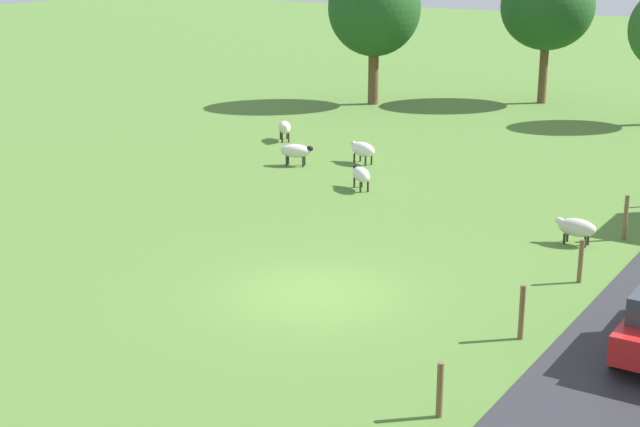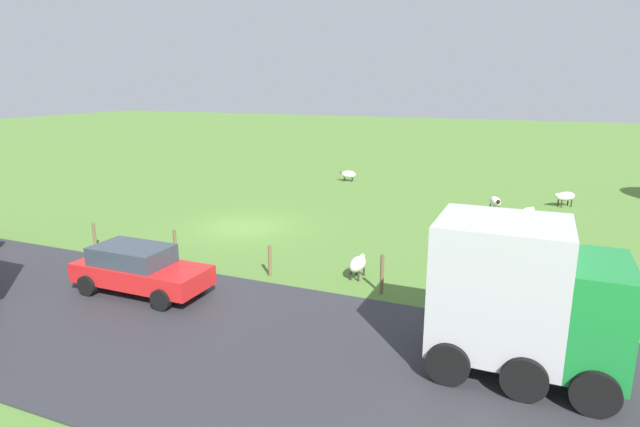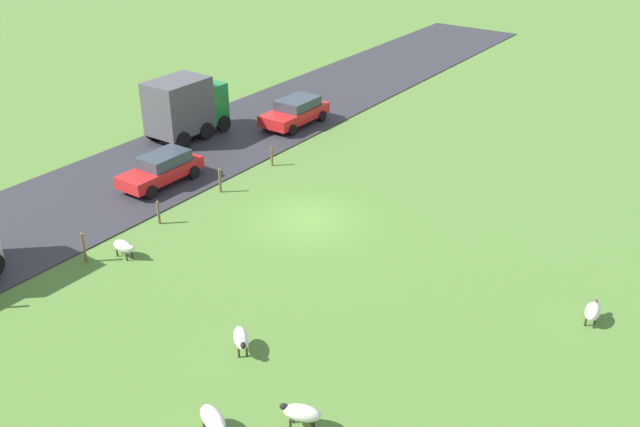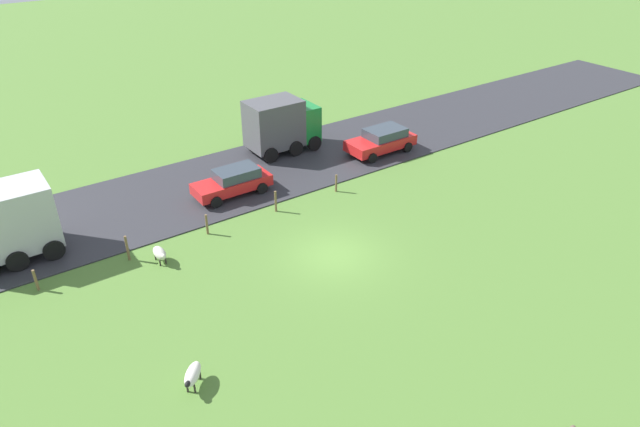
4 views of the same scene
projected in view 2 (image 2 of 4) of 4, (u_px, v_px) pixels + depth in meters
The scene contains 15 objects.
ground_plane at pixel (245, 227), 24.05m from camera, with size 160.00×160.00×0.00m, color #517A33.
road_strip at pixel (72, 308), 15.29m from camera, with size 8.00×80.00×0.06m, color #2D2D33.
sheep_0 at pixel (495, 202), 26.62m from camera, with size 1.26×0.86×0.80m.
sheep_1 at pixel (348, 174), 35.04m from camera, with size 0.64×1.13×0.73m.
sheep_2 at pixel (528, 213), 24.34m from camera, with size 1.31×0.89×0.80m.
sheep_3 at pixel (451, 216), 23.97m from camera, with size 1.17×1.11×0.76m.
sheep_4 at pixel (358, 264), 17.67m from camera, with size 1.15×0.49×0.74m.
sheep_5 at pixel (565, 196), 27.85m from camera, with size 1.12×1.20×0.80m.
fence_post_0 at pixel (94, 236), 20.83m from camera, with size 0.12×0.12×1.05m, color brown.
fence_post_1 at pixel (175, 245), 19.31m from camera, with size 0.12×0.12×1.20m, color brown.
fence_post_2 at pixel (270, 261), 17.82m from camera, with size 0.12×0.12×1.10m, color brown.
fence_post_3 at pixel (382, 274), 16.30m from camera, with size 0.12×0.12×1.29m, color brown.
fence_post_4 at pixel (516, 298), 14.84m from camera, with size 0.12×0.12×1.03m, color brown.
truck_0 at pixel (522, 295), 11.59m from camera, with size 2.77×4.01×3.48m.
car_1 at pixel (139, 268), 16.25m from camera, with size 1.92×4.34×1.48m.
Camera 2 is at (19.99, 12.22, 6.46)m, focal length 29.29 mm.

